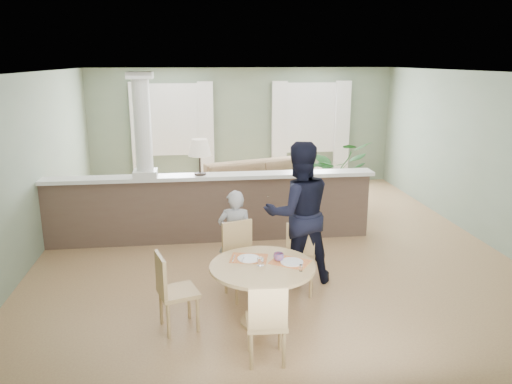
{
  "coord_description": "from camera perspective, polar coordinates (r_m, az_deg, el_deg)",
  "views": [
    {
      "loc": [
        -1.13,
        -7.54,
        2.88
      ],
      "look_at": [
        -0.31,
        -1.0,
        1.12
      ],
      "focal_mm": 35.0,
      "sensor_mm": 36.0,
      "label": 1
    }
  ],
  "objects": [
    {
      "name": "ground",
      "position": [
        8.15,
        1.3,
        -5.76
      ],
      "size": [
        8.0,
        8.0,
        0.0
      ],
      "primitive_type": "plane",
      "color": "tan",
      "rests_on": "ground"
    },
    {
      "name": "room_shell",
      "position": [
        8.31,
        0.53,
        7.55
      ],
      "size": [
        7.02,
        8.02,
        2.71
      ],
      "color": "gray",
      "rests_on": "ground"
    },
    {
      "name": "pony_wall",
      "position": [
        8.04,
        -5.85,
        -0.82
      ],
      "size": [
        5.32,
        0.38,
        2.7
      ],
      "color": "brown",
      "rests_on": "ground"
    },
    {
      "name": "sofa",
      "position": [
        9.95,
        1.53,
        0.78
      ],
      "size": [
        3.29,
        2.08,
        0.9
      ],
      "primitive_type": "imported",
      "rotation": [
        0.0,
        0.0,
        0.31
      ],
      "color": "olive",
      "rests_on": "ground"
    },
    {
      "name": "houseplant",
      "position": [
        9.58,
        8.75,
        1.67
      ],
      "size": [
        1.6,
        1.51,
        1.42
      ],
      "primitive_type": "imported",
      "rotation": [
        0.0,
        0.0,
        0.38
      ],
      "color": "#29682B",
      "rests_on": "ground"
    },
    {
      "name": "dining_table",
      "position": [
        5.57,
        0.8,
        -9.67
      ],
      "size": [
        1.16,
        1.16,
        0.8
      ],
      "rotation": [
        0.0,
        0.0,
        -0.23
      ],
      "color": "tan",
      "rests_on": "ground"
    },
    {
      "name": "chair_far_boy",
      "position": [
        6.26,
        -1.71,
        -7.28
      ],
      "size": [
        0.53,
        0.53,
        0.93
      ],
      "rotation": [
        0.0,
        0.0,
        0.33
      ],
      "color": "tan",
      "rests_on": "ground"
    },
    {
      "name": "chair_far_man",
      "position": [
        6.41,
        5.02,
        -7.17
      ],
      "size": [
        0.48,
        0.48,
        0.86
      ],
      "rotation": [
        0.0,
        0.0,
        -0.28
      ],
      "color": "tan",
      "rests_on": "ground"
    },
    {
      "name": "chair_near",
      "position": [
        4.92,
        1.25,
        -14.41
      ],
      "size": [
        0.4,
        0.4,
        0.85
      ],
      "rotation": [
        0.0,
        0.0,
        3.09
      ],
      "color": "tan",
      "rests_on": "ground"
    },
    {
      "name": "chair_side",
      "position": [
        5.55,
        -9.6,
        -10.81
      ],
      "size": [
        0.5,
        0.5,
        0.88
      ],
      "rotation": [
        0.0,
        0.0,
        1.86
      ],
      "color": "tan",
      "rests_on": "ground"
    },
    {
      "name": "child_person",
      "position": [
        6.59,
        -2.38,
        -5.08
      ],
      "size": [
        0.49,
        0.35,
        1.25
      ],
      "primitive_type": "imported",
      "rotation": [
        0.0,
        0.0,
        3.02
      ],
      "color": "#99989D",
      "rests_on": "ground"
    },
    {
      "name": "man_person",
      "position": [
        6.52,
        4.87,
        -2.4
      ],
      "size": [
        0.98,
        0.79,
        1.88
      ],
      "primitive_type": "imported",
      "rotation": [
        0.0,
        0.0,
        3.23
      ],
      "color": "black",
      "rests_on": "ground"
    }
  ]
}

